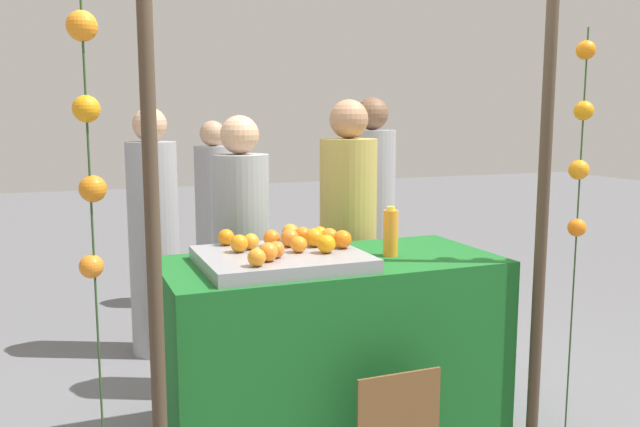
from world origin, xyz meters
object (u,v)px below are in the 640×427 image
at_px(stall_counter, 331,349).
at_px(vendor_left, 242,267).
at_px(juice_bottle, 391,233).
at_px(orange_1, 314,238).
at_px(orange_0, 290,232).
at_px(vendor_right, 348,252).

relative_size(stall_counter, vendor_left, 1.02).
bearing_deg(juice_bottle, orange_1, 170.01).
relative_size(stall_counter, orange_1, 17.87).
height_order(orange_0, orange_1, orange_1).
distance_m(stall_counter, vendor_left, 0.78).
relative_size(stall_counter, vendor_right, 0.96).
bearing_deg(vendor_right, juice_bottle, -96.49).
xyz_separation_m(stall_counter, juice_bottle, (0.30, -0.04, 0.56)).
height_order(orange_0, vendor_right, vendor_right).
relative_size(orange_0, juice_bottle, 0.35).
relative_size(juice_bottle, vendor_right, 0.15).
bearing_deg(juice_bottle, stall_counter, 173.05).
bearing_deg(juice_bottle, orange_0, 149.12).
relative_size(juice_bottle, vendor_left, 0.15).
xyz_separation_m(vendor_left, vendor_right, (0.64, -0.03, 0.04)).
distance_m(stall_counter, orange_0, 0.61).
bearing_deg(vendor_left, orange_1, -74.12).
bearing_deg(juice_bottle, vendor_left, 127.93).
relative_size(orange_1, juice_bottle, 0.37).
bearing_deg(vendor_right, orange_1, -126.09).
height_order(stall_counter, orange_1, orange_1).
relative_size(vendor_left, vendor_right, 0.95).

